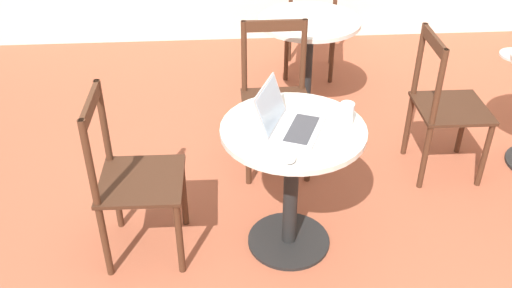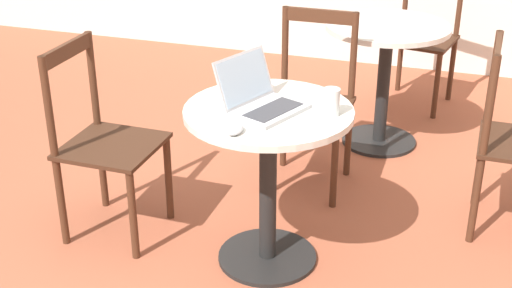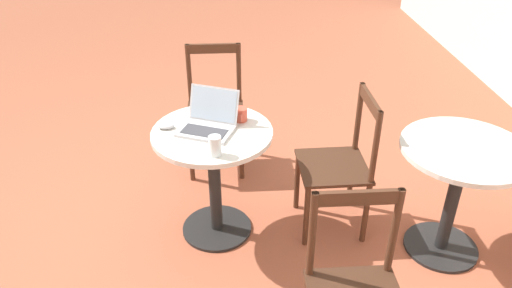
# 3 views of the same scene
# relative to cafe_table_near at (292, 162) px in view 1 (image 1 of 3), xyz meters

# --- Properties ---
(cafe_table_near) EXTENTS (0.72, 0.72, 0.75)m
(cafe_table_near) POSITION_rel_cafe_table_near_xyz_m (0.00, 0.00, 0.00)
(cafe_table_near) COLOR black
(cafe_table_near) RESTS_ON ground_plane
(cafe_table_far) EXTENTS (0.72, 0.72, 0.75)m
(cafe_table_far) POSITION_rel_cafe_table_near_xyz_m (0.29, 1.40, 0.00)
(cafe_table_far) COLOR black
(cafe_table_far) RESTS_ON ground_plane
(chair_near_back) EXTENTS (0.43, 0.43, 0.94)m
(chair_near_back) POSITION_rel_cafe_table_near_xyz_m (-0.00, 0.79, -0.08)
(chair_near_back) COLOR #472819
(chair_near_back) RESTS_ON ground_plane
(chair_near_left) EXTENTS (0.43, 0.43, 0.94)m
(chair_near_left) POSITION_rel_cafe_table_near_xyz_m (-0.81, 0.01, -0.08)
(chair_near_left) COLOR #472819
(chair_near_left) RESTS_ON ground_plane
(chair_mid_left) EXTENTS (0.43, 0.43, 0.94)m
(chair_mid_left) POSITION_rel_cafe_table_near_xyz_m (1.02, 0.62, -0.08)
(chair_mid_left) COLOR #472819
(chair_mid_left) RESTS_ON ground_plane
(chair_far_back) EXTENTS (0.50, 0.50, 0.94)m
(chair_far_back) POSITION_rel_cafe_table_near_xyz_m (0.43, 2.16, -0.08)
(chair_far_back) COLOR #472819
(chair_far_back) RESTS_ON ground_plane
(laptop) EXTENTS (0.38, 0.39, 0.22)m
(laptop) POSITION_rel_cafe_table_near_xyz_m (-0.03, -0.02, 0.25)
(laptop) COLOR #B7B7BC
(laptop) RESTS_ON cafe_table_near
(mouse) EXTENTS (0.06, 0.10, 0.03)m
(mouse) POSITION_rel_cafe_table_near_xyz_m (-0.05, -0.27, 0.22)
(mouse) COLOR #B7B7BC
(mouse) RESTS_ON cafe_table_near
(mug) EXTENTS (0.11, 0.08, 0.08)m
(mug) POSITION_rel_cafe_table_near_xyz_m (-0.11, 0.18, 0.25)
(mug) COLOR #C64C38
(mug) RESTS_ON cafe_table_near
(drinking_glass) EXTENTS (0.07, 0.07, 0.11)m
(drinking_glass) POSITION_rel_cafe_table_near_xyz_m (0.26, 0.02, 0.26)
(drinking_glass) COLOR silver
(drinking_glass) RESTS_ON cafe_table_near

